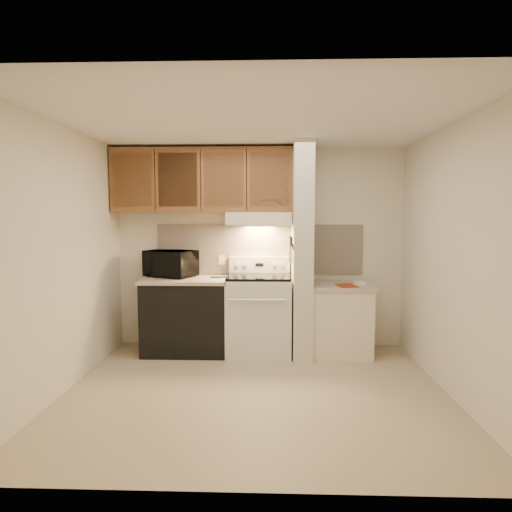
{
  "coord_description": "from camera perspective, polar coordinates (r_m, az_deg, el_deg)",
  "views": [
    {
      "loc": [
        0.13,
        -3.92,
        1.65
      ],
      "look_at": [
        -0.02,
        0.75,
        1.22
      ],
      "focal_mm": 30.0,
      "sensor_mm": 36.0,
      "label": 1
    }
  ],
  "objects": [
    {
      "name": "wall_right",
      "position": [
        4.28,
        24.83,
        -0.58
      ],
      "size": [
        0.02,
        3.0,
        2.5
      ],
      "primitive_type": "cube",
      "color": "silver",
      "rests_on": "floor"
    },
    {
      "name": "knife_handle_d",
      "position": [
        5.1,
        4.62,
        2.11
      ],
      "size": [
        0.02,
        0.02,
        0.1
      ],
      "primitive_type": "cylinder",
      "color": "black",
      "rests_on": "knife_strip"
    },
    {
      "name": "spoon_rest",
      "position": [
        5.22,
        -4.88,
        -2.82
      ],
      "size": [
        0.22,
        0.11,
        0.01
      ],
      "primitive_type": "cube",
      "rotation": [
        0.0,
        0.0,
        0.24
      ],
      "color": "black",
      "rests_on": "left_countertop"
    },
    {
      "name": "range_body",
      "position": [
        5.21,
        0.38,
        -7.93
      ],
      "size": [
        0.76,
        0.65,
        0.92
      ],
      "primitive_type": "cube",
      "color": "silver",
      "rests_on": "floor"
    },
    {
      "name": "partition_pillar",
      "position": [
        5.1,
        6.12,
        0.74
      ],
      "size": [
        0.22,
        0.7,
        2.5
      ],
      "primitive_type": "cube",
      "color": "beige",
      "rests_on": "floor"
    },
    {
      "name": "wall_left",
      "position": [
        4.38,
        -24.28,
        -0.43
      ],
      "size": [
        0.02,
        3.0,
        2.5
      ],
      "primitive_type": "cube",
      "color": "silver",
      "rests_on": "floor"
    },
    {
      "name": "outlet",
      "position": [
        5.45,
        -4.58,
        -0.54
      ],
      "size": [
        0.08,
        0.01,
        0.12
      ],
      "primitive_type": "cube",
      "color": "#F2E5CB",
      "rests_on": "backsplash"
    },
    {
      "name": "knife_handle_e",
      "position": [
        5.18,
        4.57,
        2.15
      ],
      "size": [
        0.02,
        0.02,
        0.1
      ],
      "primitive_type": "cylinder",
      "color": "black",
      "rests_on": "knife_strip"
    },
    {
      "name": "knife_blade_e",
      "position": [
        5.2,
        4.56,
        0.4
      ],
      "size": [
        0.01,
        0.04,
        0.18
      ],
      "primitive_type": "cube",
      "color": "silver",
      "rests_on": "knife_strip"
    },
    {
      "name": "oven_window",
      "position": [
        4.89,
        0.28,
        -8.32
      ],
      "size": [
        0.5,
        0.01,
        0.3
      ],
      "primitive_type": "cube",
      "color": "black",
      "rests_on": "range_body"
    },
    {
      "name": "knife_strip",
      "position": [
        5.03,
        4.79,
        1.49
      ],
      "size": [
        0.02,
        0.42,
        0.04
      ],
      "primitive_type": "cube",
      "color": "black",
      "rests_on": "partition_pillar"
    },
    {
      "name": "cab_door_d",
      "position": [
        5.1,
        1.85,
        10.16
      ],
      "size": [
        0.46,
        0.01,
        0.63
      ],
      "primitive_type": "cube",
      "color": "brown",
      "rests_on": "upper_cabinets"
    },
    {
      "name": "ceiling",
      "position": [
        4.01,
        -0.06,
        17.51
      ],
      "size": [
        3.6,
        3.6,
        0.0
      ],
      "primitive_type": "plane",
      "rotation": [
        3.14,
        0.0,
        0.0
      ],
      "color": "white",
      "rests_on": "wall_back"
    },
    {
      "name": "knife_handle_a",
      "position": [
        4.86,
        4.75,
        1.95
      ],
      "size": [
        0.02,
        0.02,
        0.1
      ],
      "primitive_type": "cylinder",
      "color": "black",
      "rests_on": "knife_strip"
    },
    {
      "name": "knife_blade_a",
      "position": [
        4.89,
        4.73,
        0.21
      ],
      "size": [
        0.01,
        0.03,
        0.16
      ],
      "primitive_type": "cube",
      "color": "silver",
      "rests_on": "knife_strip"
    },
    {
      "name": "cab_door_c",
      "position": [
        5.13,
        -4.35,
        10.12
      ],
      "size": [
        0.46,
        0.01,
        0.63
      ],
      "primitive_type": "cube",
      "color": "brown",
      "rests_on": "upper_cabinets"
    },
    {
      "name": "hood_lip",
      "position": [
        4.99,
        0.36,
        4.47
      ],
      "size": [
        0.78,
        0.04,
        0.06
      ],
      "primitive_type": "cube",
      "color": "#F2E5CB",
      "rests_on": "range_hood"
    },
    {
      "name": "wall_back",
      "position": [
        5.43,
        0.48,
        1.05
      ],
      "size": [
        3.6,
        2.5,
        0.02
      ],
      "primitive_type": "cube",
      "rotation": [
        1.57,
        0.0,
        0.0
      ],
      "color": "silver",
      "rests_on": "floor"
    },
    {
      "name": "range_backguard",
      "position": [
        5.39,
        0.46,
        -1.12
      ],
      "size": [
        0.76,
        0.08,
        0.2
      ],
      "primitive_type": "cube",
      "color": "silver",
      "rests_on": "range_body"
    },
    {
      "name": "knife_handle_b",
      "position": [
        4.95,
        4.7,
        2.01
      ],
      "size": [
        0.02,
        0.02,
        0.1
      ],
      "primitive_type": "cylinder",
      "color": "black",
      "rests_on": "knife_strip"
    },
    {
      "name": "dishwasher_front",
      "position": [
        5.32,
        -9.23,
        -8.0
      ],
      "size": [
        1.0,
        0.63,
        0.87
      ],
      "primitive_type": "cube",
      "color": "black",
      "rests_on": "floor"
    },
    {
      "name": "range_hood",
      "position": [
        5.2,
        0.42,
        4.99
      ],
      "size": [
        0.78,
        0.44,
        0.15
      ],
      "primitive_type": "cube",
      "color": "#F2E5CB",
      "rests_on": "upper_cabinets"
    },
    {
      "name": "backsplash",
      "position": [
        5.42,
        0.47,
        0.88
      ],
      "size": [
        2.6,
        0.02,
        0.63
      ],
      "primitive_type": "cube",
      "color": "#FCE8CE",
      "rests_on": "wall_back"
    },
    {
      "name": "knife_blade_d",
      "position": [
        5.12,
        4.6,
        0.43
      ],
      "size": [
        0.01,
        0.04,
        0.16
      ],
      "primitive_type": "cube",
      "color": "silver",
      "rests_on": "knife_strip"
    },
    {
      "name": "range_knob_right_outer",
      "position": [
        5.35,
        3.45,
        -1.18
      ],
      "size": [
        0.05,
        0.02,
        0.05
      ],
      "primitive_type": "cylinder",
      "rotation": [
        1.57,
        0.0,
        0.0
      ],
      "color": "silver",
      "rests_on": "range_backguard"
    },
    {
      "name": "cooktop",
      "position": [
        5.12,
        0.38,
        -2.75
      ],
      "size": [
        0.74,
        0.64,
        0.03
      ],
      "primitive_type": "cube",
      "color": "black",
      "rests_on": "range_body"
    },
    {
      "name": "red_folder",
      "position": [
        5.06,
        11.98,
        -3.89
      ],
      "size": [
        0.25,
        0.31,
        0.01
      ],
      "primitive_type": "cube",
      "rotation": [
        0.0,
        0.0,
        0.18
      ],
      "color": "maroon",
      "rests_on": "right_countertop"
    },
    {
      "name": "cab_gap_b",
      "position": [
        5.16,
        -7.41,
        10.06
      ],
      "size": [
        0.01,
        0.01,
        0.73
      ],
      "primitive_type": "cube",
      "color": "black",
      "rests_on": "upper_cabinets"
    },
    {
      "name": "cab_door_b",
      "position": [
        5.22,
        -10.4,
        9.97
      ],
      "size": [
        0.46,
        0.01,
        0.63
      ],
      "primitive_type": "cube",
      "color": "brown",
      "rests_on": "upper_cabinets"
    },
    {
      "name": "right_countertop",
      "position": [
        5.2,
        11.15,
        -3.9
      ],
      "size": [
        0.74,
        0.64,
        0.04
      ],
      "primitive_type": "cube",
      "color": "#BFB09C",
      "rests_on": "right_cab_base"
    },
    {
      "name": "range_knob_left_inner",
      "position": [
        5.35,
        -1.48,
        -1.17
      ],
      "size": [
        0.05,
        0.02,
        0.05
      ],
      "primitive_type": "cylinder",
      "rotation": [
        1.57,
        0.0,
        0.0
      ],
      "color": "silver",
      "rests_on": "range_backguard"
    },
    {
      "name": "pillar_trim",
      "position": [
        5.08,
        4.82,
        1.3
      ],
      "size": [
        0.01,
        0.7,
        0.04
      ],
      "primitive_type": "cube",
      "color": "brown",
      "rests_on": "partition_pillar"
    },
    {
      "name": "knife_handle_c",
      "position": [
        5.03,
        4.66,
        2.06
      ],
      "size": [
        0.02,
        0.02,
        0.1
      ],
      "primitive_type": "cylinder",
      "color": "black",
      "rests_on": "knife_strip"
    },
    {
      "name": "range_knob_right_inner",
      "position": [
        5.35,
        2.38,
        -1.18
      ],
      "size": [
        0.05,
        0.02,
        0.05
      ],
      "primitive_type": "cylinder",
      "rotation": [
        1.57,
        0.0,
        0.0
      ],
      "color": "silver",
      "rests_on": "range_backguard"
    },
    {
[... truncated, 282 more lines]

